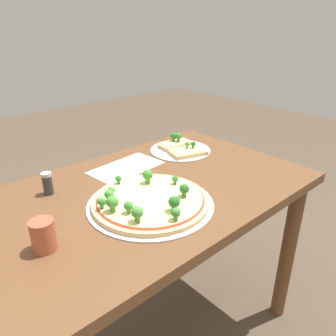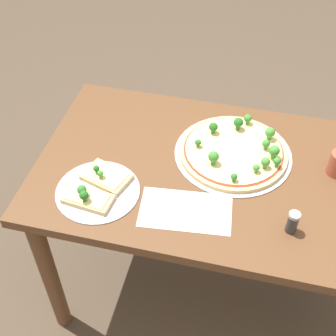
{
  "view_description": "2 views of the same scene",
  "coord_description": "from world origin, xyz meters",
  "px_view_note": "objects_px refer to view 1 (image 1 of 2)",
  "views": [
    {
      "loc": [
        0.58,
        0.78,
        1.25
      ],
      "look_at": [
        -0.16,
        -0.04,
        0.74
      ],
      "focal_mm": 35.0,
      "sensor_mm": 36.0,
      "label": 1
    },
    {
      "loc": [
        0.09,
        -1.07,
        1.82
      ],
      "look_at": [
        -0.16,
        -0.04,
        0.74
      ],
      "focal_mm": 50.0,
      "sensor_mm": 36.0,
      "label": 2
    }
  ],
  "objects_px": {
    "drinking_cup": "(43,235)",
    "condiment_shaker": "(48,183)",
    "dining_table": "(142,217)",
    "pizza_tray_whole": "(150,201)",
    "pizza_tray_slice": "(181,148)"
  },
  "relations": [
    {
      "from": "pizza_tray_slice",
      "to": "drinking_cup",
      "type": "bearing_deg",
      "value": 19.51
    },
    {
      "from": "pizza_tray_whole",
      "to": "drinking_cup",
      "type": "height_order",
      "value": "drinking_cup"
    },
    {
      "from": "pizza_tray_whole",
      "to": "condiment_shaker",
      "type": "bearing_deg",
      "value": -54.01
    },
    {
      "from": "pizza_tray_slice",
      "to": "condiment_shaker",
      "type": "distance_m",
      "value": 0.6
    },
    {
      "from": "pizza_tray_slice",
      "to": "drinking_cup",
      "type": "relative_size",
      "value": 3.2
    },
    {
      "from": "pizza_tray_slice",
      "to": "drinking_cup",
      "type": "xyz_separation_m",
      "value": [
        0.73,
        0.26,
        0.03
      ]
    },
    {
      "from": "drinking_cup",
      "to": "condiment_shaker",
      "type": "height_order",
      "value": "drinking_cup"
    },
    {
      "from": "pizza_tray_whole",
      "to": "drinking_cup",
      "type": "relative_size",
      "value": 4.78
    },
    {
      "from": "pizza_tray_whole",
      "to": "drinking_cup",
      "type": "xyz_separation_m",
      "value": [
        0.33,
        -0.01,
        0.03
      ]
    },
    {
      "from": "pizza_tray_slice",
      "to": "drinking_cup",
      "type": "distance_m",
      "value": 0.77
    },
    {
      "from": "dining_table",
      "to": "drinking_cup",
      "type": "relative_size",
      "value": 14.51
    },
    {
      "from": "dining_table",
      "to": "pizza_tray_whole",
      "type": "xyz_separation_m",
      "value": [
        0.04,
        0.09,
        0.12
      ]
    },
    {
      "from": "dining_table",
      "to": "drinking_cup",
      "type": "xyz_separation_m",
      "value": [
        0.37,
        0.08,
        0.15
      ]
    },
    {
      "from": "drinking_cup",
      "to": "pizza_tray_whole",
      "type": "bearing_deg",
      "value": 178.68
    },
    {
      "from": "dining_table",
      "to": "condiment_shaker",
      "type": "relative_size",
      "value": 15.88
    }
  ]
}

